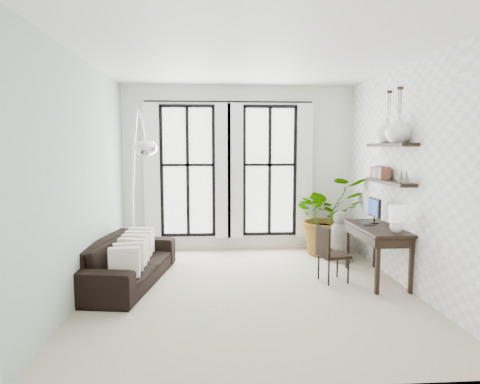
{
  "coord_description": "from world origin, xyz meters",
  "views": [
    {
      "loc": [
        -0.54,
        -5.87,
        2.02
      ],
      "look_at": [
        -0.13,
        0.3,
        1.37
      ],
      "focal_mm": 32.0,
      "sensor_mm": 36.0,
      "label": 1
    }
  ],
  "objects": [
    {
      "name": "arc_lamp",
      "position": [
        -1.7,
        1.01,
        1.99
      ],
      "size": [
        0.77,
        1.41,
        2.6
      ],
      "color": "silver",
      "rests_on": "floor"
    },
    {
      "name": "ceiling",
      "position": [
        0.0,
        0.0,
        3.2
      ],
      "size": [
        5.0,
        5.0,
        0.0
      ],
      "primitive_type": "plane",
      "color": "white",
      "rests_on": "wall_back"
    },
    {
      "name": "windows",
      "position": [
        -0.2,
        2.43,
        1.56
      ],
      "size": [
        3.26,
        0.13,
        2.65
      ],
      "color": "white",
      "rests_on": "wall_back"
    },
    {
      "name": "vase_b",
      "position": [
        2.11,
        0.48,
        2.27
      ],
      "size": [
        0.37,
        0.37,
        0.38
      ],
      "primitive_type": "imported",
      "color": "white",
      "rests_on": "shelf_upper"
    },
    {
      "name": "vase_a",
      "position": [
        2.11,
        0.08,
        2.27
      ],
      "size": [
        0.37,
        0.37,
        0.38
      ],
      "primitive_type": "imported",
      "color": "white",
      "rests_on": "shelf_upper"
    },
    {
      "name": "throw_pillows",
      "position": [
        -1.7,
        0.44,
        0.5
      ],
      "size": [
        0.4,
        1.52,
        0.4
      ],
      "color": "silver",
      "rests_on": "sofa"
    },
    {
      "name": "wall_back",
      "position": [
        0.0,
        2.5,
        1.6
      ],
      "size": [
        4.5,
        0.0,
        4.5
      ],
      "primitive_type": "plane",
      "rotation": [
        1.57,
        0.0,
        0.0
      ],
      "color": "white",
      "rests_on": "floor"
    },
    {
      "name": "wall_right",
      "position": [
        2.25,
        0.0,
        1.6
      ],
      "size": [
        0.0,
        5.0,
        5.0
      ],
      "primitive_type": "plane",
      "rotation": [
        1.57,
        0.0,
        -1.57
      ],
      "color": "white",
      "rests_on": "floor"
    },
    {
      "name": "floor",
      "position": [
        0.0,
        0.0,
        0.0
      ],
      "size": [
        5.0,
        5.0,
        0.0
      ],
      "primitive_type": "plane",
      "color": "#B4A58F",
      "rests_on": "ground"
    },
    {
      "name": "desk_chair",
      "position": [
        1.2,
        0.29,
        0.48
      ],
      "size": [
        0.48,
        0.48,
        0.85
      ],
      "rotation": [
        0.0,
        0.0,
        0.23
      ],
      "color": "black",
      "rests_on": "floor"
    },
    {
      "name": "wall_shelves",
      "position": [
        2.11,
        0.37,
        1.73
      ],
      "size": [
        0.25,
        1.3,
        0.6
      ],
      "color": "black",
      "rests_on": "wall_right"
    },
    {
      "name": "buddha",
      "position": [
        1.74,
        1.47,
        0.38
      ],
      "size": [
        0.5,
        0.5,
        0.9
      ],
      "color": "slate",
      "rests_on": "floor"
    },
    {
      "name": "wall_left",
      "position": [
        -2.25,
        0.0,
        1.6
      ],
      "size": [
        0.0,
        5.0,
        5.0
      ],
      "primitive_type": "plane",
      "rotation": [
        1.57,
        0.0,
        1.57
      ],
      "color": "#A2B4A6",
      "rests_on": "floor"
    },
    {
      "name": "sofa",
      "position": [
        -1.8,
        0.44,
        0.33
      ],
      "size": [
        1.25,
        2.4,
        0.67
      ],
      "primitive_type": "imported",
      "rotation": [
        0.0,
        0.0,
        1.41
      ],
      "color": "black",
      "rests_on": "floor"
    },
    {
      "name": "plant",
      "position": [
        1.63,
        1.96,
        0.74
      ],
      "size": [
        1.56,
        1.43,
        1.48
      ],
      "primitive_type": "imported",
      "rotation": [
        0.0,
        0.0,
        0.23
      ],
      "color": "#2D7228",
      "rests_on": "floor"
    },
    {
      "name": "desk",
      "position": [
        1.94,
        0.28,
        0.76
      ],
      "size": [
        0.59,
        1.4,
        1.22
      ],
      "color": "black",
      "rests_on": "floor"
    }
  ]
}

